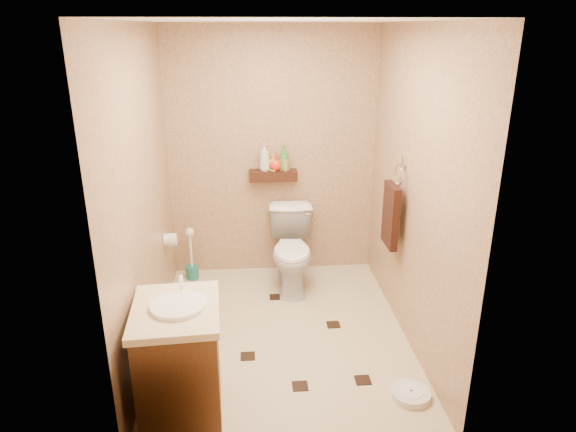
{
  "coord_description": "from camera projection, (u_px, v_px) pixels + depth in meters",
  "views": [
    {
      "loc": [
        -0.24,
        -3.59,
        2.36
      ],
      "look_at": [
        0.07,
        0.25,
        0.94
      ],
      "focal_mm": 32.0,
      "sensor_mm": 36.0,
      "label": 1
    }
  ],
  "objects": [
    {
      "name": "wall_left",
      "position": [
        143.0,
        198.0,
        3.7
      ],
      "size": [
        0.04,
        2.5,
        2.4
      ],
      "primitive_type": "cube",
      "color": "tan",
      "rests_on": "ground"
    },
    {
      "name": "bottle_d",
      "position": [
        284.0,
        158.0,
        4.88
      ],
      "size": [
        0.13,
        0.13,
        0.24
      ],
      "primitive_type": "imported",
      "rotation": [
        0.0,
        0.0,
        5.78
      ],
      "color": "#3A8A2E",
      "rests_on": "wall_shelf"
    },
    {
      "name": "bottle_e",
      "position": [
        285.0,
        162.0,
        4.89
      ],
      "size": [
        0.1,
        0.1,
        0.17
      ],
      "primitive_type": "imported",
      "rotation": [
        0.0,
        0.0,
        4.15
      ],
      "color": "#E3884B",
      "rests_on": "wall_shelf"
    },
    {
      "name": "bottle_c",
      "position": [
        275.0,
        162.0,
        4.89
      ],
      "size": [
        0.18,
        0.18,
        0.16
      ],
      "primitive_type": "imported",
      "rotation": [
        0.0,
        0.0,
        2.45
      ],
      "color": "red",
      "rests_on": "wall_shelf"
    },
    {
      "name": "toilet",
      "position": [
        292.0,
        251.0,
        4.85
      ],
      "size": [
        0.44,
        0.75,
        0.75
      ],
      "primitive_type": "imported",
      "rotation": [
        0.0,
        0.0,
        -0.03
      ],
      "color": "white",
      "rests_on": "ground"
    },
    {
      "name": "ceiling",
      "position": [
        280.0,
        21.0,
        3.36
      ],
      "size": [
        2.0,
        2.5,
        0.02
      ],
      "primitive_type": "cube",
      "color": "white",
      "rests_on": "wall_back"
    },
    {
      "name": "bathroom_scale",
      "position": [
        411.0,
        394.0,
        3.47
      ],
      "size": [
        0.32,
        0.32,
        0.05
      ],
      "rotation": [
        0.0,
        0.0,
        -0.23
      ],
      "color": "silver",
      "rests_on": "ground"
    },
    {
      "name": "ground",
      "position": [
        282.0,
        335.0,
        4.19
      ],
      "size": [
        2.5,
        2.5,
        0.0
      ],
      "primitive_type": "plane",
      "color": "tan",
      "rests_on": "ground"
    },
    {
      "name": "wall_right",
      "position": [
        414.0,
        192.0,
        3.85
      ],
      "size": [
        0.04,
        2.5,
        2.4
      ],
      "primitive_type": "cube",
      "color": "tan",
      "rests_on": "ground"
    },
    {
      "name": "towel_ring",
      "position": [
        391.0,
        213.0,
        4.16
      ],
      "size": [
        0.12,
        0.3,
        0.76
      ],
      "color": "silver",
      "rests_on": "wall_right"
    },
    {
      "name": "toilet_paper",
      "position": [
        170.0,
        240.0,
        4.52
      ],
      "size": [
        0.12,
        0.11,
        0.12
      ],
      "color": "silver",
      "rests_on": "wall_left"
    },
    {
      "name": "floor_accents",
      "position": [
        285.0,
        338.0,
        4.13
      ],
      "size": [
        1.26,
        1.38,
        0.01
      ],
      "color": "black",
      "rests_on": "ground"
    },
    {
      "name": "wall_back",
      "position": [
        272.0,
        155.0,
        4.94
      ],
      "size": [
        2.0,
        0.04,
        2.4
      ],
      "primitive_type": "cube",
      "color": "tan",
      "rests_on": "ground"
    },
    {
      "name": "bottle_a",
      "position": [
        265.0,
        157.0,
        4.86
      ],
      "size": [
        0.14,
        0.14,
        0.27
      ],
      "primitive_type": "imported",
      "rotation": [
        0.0,
        0.0,
        0.94
      ],
      "color": "beige",
      "rests_on": "wall_shelf"
    },
    {
      "name": "vanity",
      "position": [
        180.0,
        360.0,
        3.22
      ],
      "size": [
        0.56,
        0.67,
        0.9
      ],
      "rotation": [
        0.0,
        0.0,
        0.06
      ],
      "color": "brown",
      "rests_on": "ground"
    },
    {
      "name": "bottle_b",
      "position": [
        274.0,
        162.0,
        4.89
      ],
      "size": [
        0.1,
        0.1,
        0.16
      ],
      "primitive_type": "imported",
      "rotation": [
        0.0,
        0.0,
        3.96
      ],
      "color": "#DFF032",
      "rests_on": "wall_shelf"
    },
    {
      "name": "toilet_brush",
      "position": [
        192.0,
        261.0,
        5.06
      ],
      "size": [
        0.12,
        0.12,
        0.54
      ],
      "color": "#1B6F60",
      "rests_on": "ground"
    },
    {
      "name": "wall_front",
      "position": [
        298.0,
        270.0,
        2.6
      ],
      "size": [
        2.0,
        0.04,
        2.4
      ],
      "primitive_type": "cube",
      "color": "tan",
      "rests_on": "ground"
    },
    {
      "name": "wall_shelf",
      "position": [
        273.0,
        175.0,
        4.93
      ],
      "size": [
        0.46,
        0.14,
        0.1
      ],
      "primitive_type": "cube",
      "color": "#3B1A10",
      "rests_on": "wall_back"
    }
  ]
}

